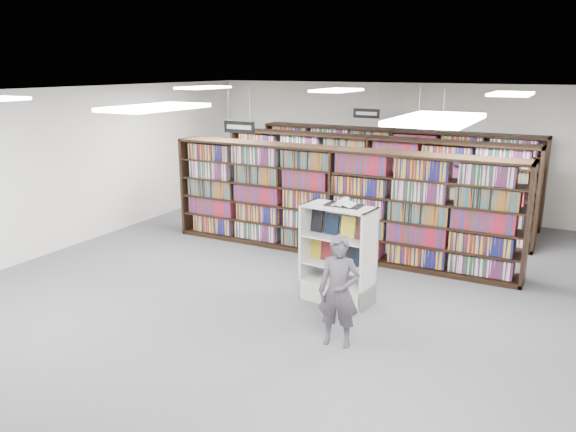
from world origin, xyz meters
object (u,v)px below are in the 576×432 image
at_px(endcap_display, 339,270).
at_px(shopper, 339,292).
at_px(bookshelf_row_near, 335,202).
at_px(open_book, 344,203).

relative_size(endcap_display, shopper, 1.02).
xyz_separation_m(bookshelf_row_near, open_book, (0.99, -2.01, 0.52)).
distance_m(bookshelf_row_near, open_book, 2.30).
xyz_separation_m(endcap_display, shopper, (0.57, -1.37, 0.25)).
relative_size(bookshelf_row_near, open_book, 12.42).
bearing_deg(bookshelf_row_near, shopper, -65.98).
bearing_deg(open_book, bookshelf_row_near, 116.55).
bearing_deg(open_book, shopper, -69.10).
distance_m(endcap_display, open_book, 1.07).
bearing_deg(bookshelf_row_near, open_book, -63.72).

